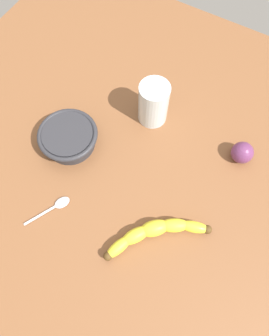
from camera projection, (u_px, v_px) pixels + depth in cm
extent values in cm
cube|color=brown|center=(126.00, 179.00, 73.21)|extent=(120.00, 120.00, 3.00)
ellipsoid|color=yellow|center=(194.00, 227.00, 65.21)|extent=(6.93, 4.48, 2.52)
ellipsoid|color=yellow|center=(174.00, 225.00, 65.35)|extent=(7.08, 5.96, 3.01)
ellipsoid|color=yellow|center=(154.00, 228.00, 65.10)|extent=(7.07, 7.03, 3.51)
ellipsoid|color=yellow|center=(136.00, 235.00, 64.48)|extent=(6.03, 7.07, 3.01)
ellipsoid|color=yellow|center=(119.00, 247.00, 63.52)|extent=(4.58, 6.94, 2.52)
sphere|color=#513819|center=(207.00, 229.00, 64.99)|extent=(1.93, 1.93, 1.93)
sphere|color=#513819|center=(108.00, 256.00, 62.76)|extent=(1.93, 1.93, 1.93)
cylinder|color=silver|center=(153.00, 103.00, 73.27)|extent=(7.36, 7.36, 11.56)
cylinder|color=pink|center=(153.00, 103.00, 73.36)|extent=(6.86, 6.86, 10.86)
cylinder|color=#2D2D33|center=(69.00, 138.00, 73.14)|extent=(12.13, 12.13, 4.95)
torus|color=#2D2D33|center=(67.00, 134.00, 71.43)|extent=(14.39, 14.39, 1.20)
sphere|color=#6B3360|center=(242.00, 153.00, 71.45)|extent=(5.22, 5.22, 5.22)
ellipsoid|color=silver|center=(62.00, 202.00, 68.82)|extent=(3.79, 4.30, 0.80)
cube|color=silver|center=(42.00, 214.00, 67.70)|extent=(4.36, 7.78, 0.25)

